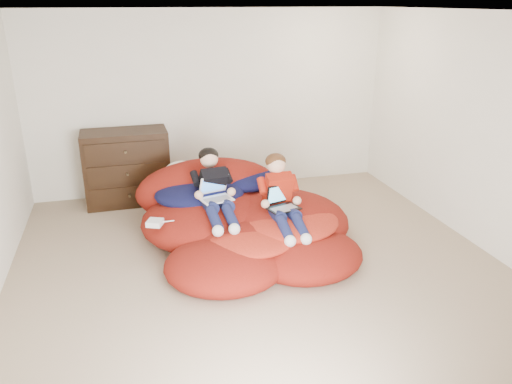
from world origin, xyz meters
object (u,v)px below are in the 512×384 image
laptop_white (215,193)px  beanbag_pile (242,221)px  dresser (127,167)px  younger_boy (281,194)px  older_boy (214,186)px  laptop_black (282,202)px

laptop_white → beanbag_pile: bearing=-1.3°
beanbag_pile → dresser: bearing=127.6°
beanbag_pile → younger_boy: bearing=-36.6°
laptop_white → older_boy: bearing=90.0°
younger_boy → laptop_white: bearing=157.3°
laptop_white → laptop_black: 0.74m
laptop_white → laptop_black: size_ratio=1.06×
beanbag_pile → younger_boy: 0.60m
younger_boy → laptop_white: (-0.67, 0.28, -0.02)m
younger_boy → laptop_black: 0.08m
beanbag_pile → laptop_black: size_ratio=6.30×
laptop_black → dresser: bearing=130.1°
dresser → beanbag_pile: 2.00m
older_boy → younger_boy: size_ratio=1.14×
dresser → laptop_white: dresser is taller
dresser → older_boy: older_boy is taller
beanbag_pile → laptop_white: same height
dresser → laptop_black: dresser is taller
beanbag_pile → laptop_black: beanbag_pile is taller
beanbag_pile → older_boy: 0.52m
older_boy → beanbag_pile: bearing=-15.0°
beanbag_pile → laptop_black: 0.57m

